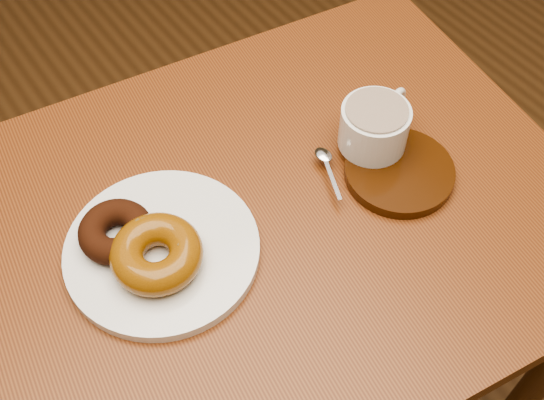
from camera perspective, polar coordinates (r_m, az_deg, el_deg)
ground at (r=1.74m, az=-7.33°, el=-9.44°), size 6.00×6.00×0.00m
cafe_table at (r=1.00m, az=-0.94°, el=-5.61°), size 0.94×0.76×0.81m
donut_plate at (r=0.87m, az=-9.16°, el=-4.16°), size 0.27×0.27×0.01m
donut_cinnamon at (r=0.86m, az=-12.93°, el=-2.58°), size 0.13×0.13×0.03m
donut_caramel at (r=0.83m, az=-9.64°, el=-4.46°), size 0.15×0.15×0.04m
saucer at (r=0.94m, az=10.59°, el=2.34°), size 0.20×0.20×0.02m
coffee_cup at (r=0.94m, az=8.60°, el=6.18°), size 0.12×0.09×0.07m
teaspoon at (r=0.93m, az=4.46°, el=3.40°), size 0.04×0.09×0.01m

